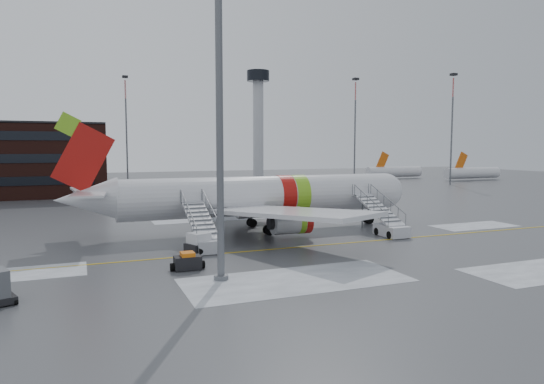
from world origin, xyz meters
name	(u,v)px	position (x,y,z in m)	size (l,w,h in m)	color
ground	(311,243)	(0.00, 0.00, 0.00)	(260.00, 260.00, 0.00)	#494C4F
airliner	(255,197)	(-2.35, 7.58, 3.42)	(35.03, 32.97, 11.18)	silver
airstair_fwd	(387,224)	(8.39, 1.04, 1.06)	(2.05, 7.70, 3.48)	silver
airstair_aft	(204,236)	(-9.10, 1.04, 1.06)	(2.05, 7.70, 3.48)	#ADAFB5
pushback_tug	(202,244)	(-9.53, -0.10, 0.71)	(3.18, 2.83, 1.61)	black
baggage_tractor	(188,262)	(-11.70, -4.94, 0.51)	(2.31, 1.09, 1.20)	black
light_mast_near	(219,48)	(-10.29, -8.20, 14.07)	(1.20, 1.20, 27.32)	#595B60
control_tower	(258,111)	(30.00, 95.00, 18.75)	(6.40, 6.40, 30.00)	#B2B5BA
light_mast_far_ne	(355,123)	(42.00, 62.00, 13.84)	(1.20, 1.20, 24.25)	#595B60
light_mast_far_n	(126,122)	(-8.00, 78.00, 13.84)	(1.20, 1.20, 24.25)	#595B60
light_mast_far_e	(452,122)	(58.00, 48.00, 13.84)	(1.20, 1.20, 24.25)	#595B60
distant_aircraft	(419,180)	(62.50, 64.00, 0.00)	(35.00, 18.00, 8.00)	#D8590C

